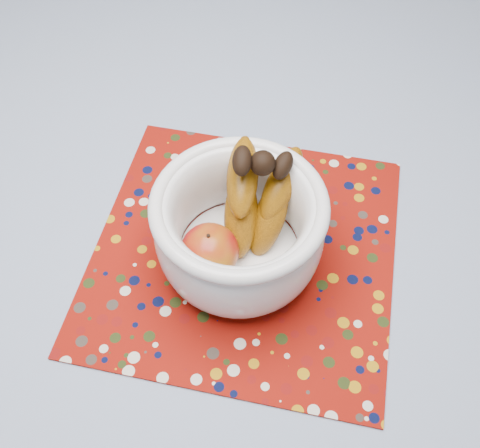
% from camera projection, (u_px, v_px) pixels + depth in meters
% --- Properties ---
extents(table, '(1.20, 1.20, 0.75)m').
position_uv_depth(table, '(198.00, 217.00, 0.97)').
color(table, brown).
rests_on(table, ground).
extents(tablecloth, '(1.32, 1.32, 0.01)m').
position_uv_depth(tablecloth, '(195.00, 187.00, 0.90)').
color(tablecloth, slate).
rests_on(tablecloth, table).
extents(placemat, '(0.43, 0.43, 0.00)m').
position_uv_depth(placemat, '(244.00, 251.00, 0.82)').
color(placemat, maroon).
rests_on(placemat, tablecloth).
extents(fruit_bowl, '(0.23, 0.25, 0.18)m').
position_uv_depth(fruit_bowl, '(245.00, 221.00, 0.75)').
color(fruit_bowl, white).
rests_on(fruit_bowl, placemat).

